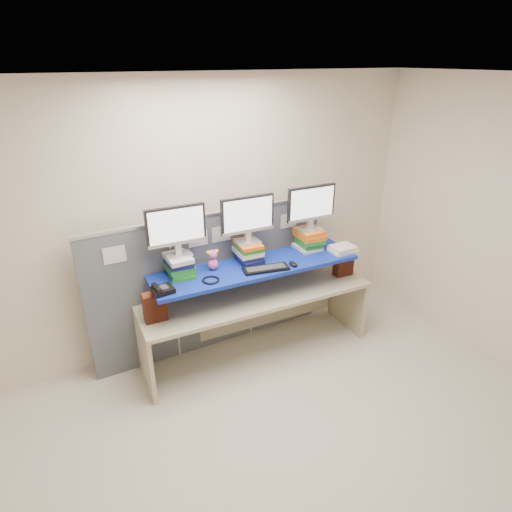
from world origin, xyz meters
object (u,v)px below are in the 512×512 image
monitor_left (176,228)px  keyboard (266,269)px  desk (256,305)px  desk_phone (162,290)px  monitor_center (248,217)px  monitor_right (311,205)px  blue_board (256,267)px

monitor_left → keyboard: size_ratio=1.18×
desk → desk_phone: 1.10m
desk_phone → monitor_center: bearing=7.5°
monitor_right → monitor_center: bearing=180.0°
monitor_left → keyboard: 0.94m
desk → blue_board: 0.44m
monitor_center → keyboard: monitor_center is taller
monitor_center → monitor_right: (0.72, -0.04, 0.01)m
desk → monitor_right: bearing=9.8°
desk → blue_board: bearing=0.0°
desk → monitor_center: 0.94m
monitor_left → monitor_center: (0.70, -0.04, -0.00)m
monitor_center → blue_board: bearing=-74.8°
monitor_right → blue_board: bearing=-170.2°
monitor_center → desk_phone: (-0.95, -0.20, -0.44)m
monitor_center → monitor_right: size_ratio=1.00×
keyboard → desk_phone: desk_phone is taller
monitor_left → keyboard: (0.76, -0.29, -0.46)m
monitor_left → keyboard: bearing=-18.1°
monitor_left → monitor_right: 1.43m
monitor_center → keyboard: bearing=-74.0°
desk → blue_board: (0.00, 0.00, 0.44)m
desk → monitor_center: bearing=105.2°
monitor_left → monitor_center: bearing=0.0°
desk → monitor_left: 1.20m
monitor_right → desk_phone: size_ratio=2.87×
desk → monitor_center: size_ratio=4.44×
monitor_right → desk_phone: monitor_right is taller
monitor_right → keyboard: (-0.66, -0.22, -0.47)m
keyboard → blue_board: bearing=115.4°
monitor_left → keyboard: monitor_left is taller
keyboard → monitor_center: bearing=114.6°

